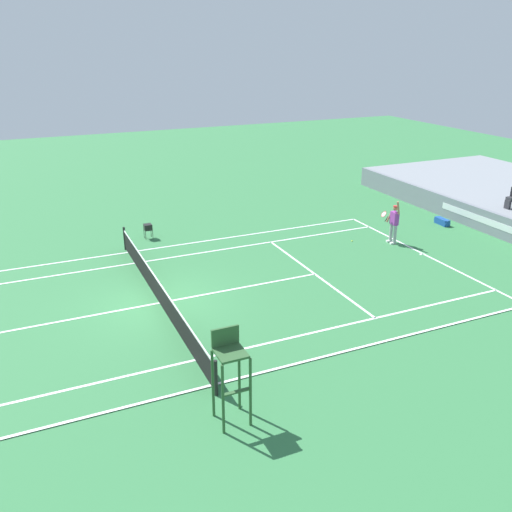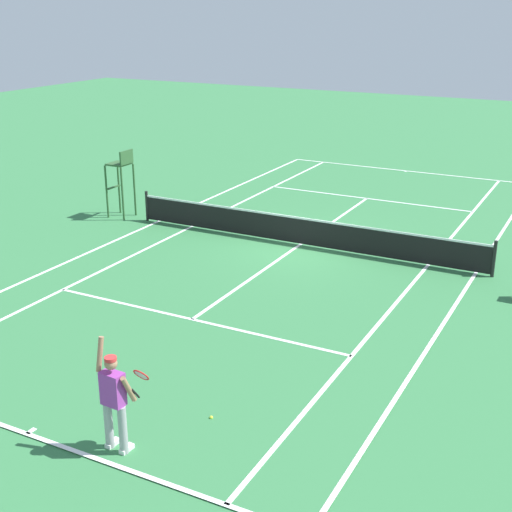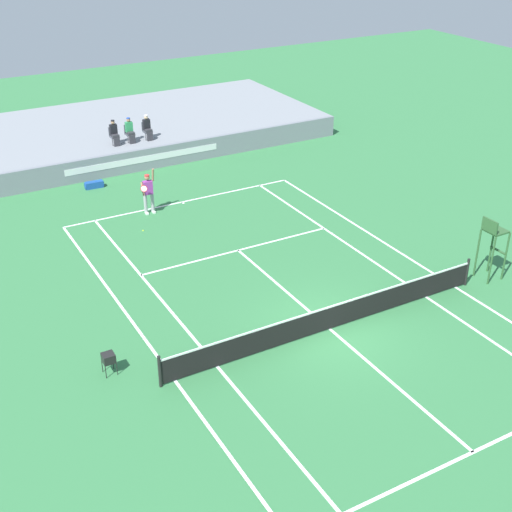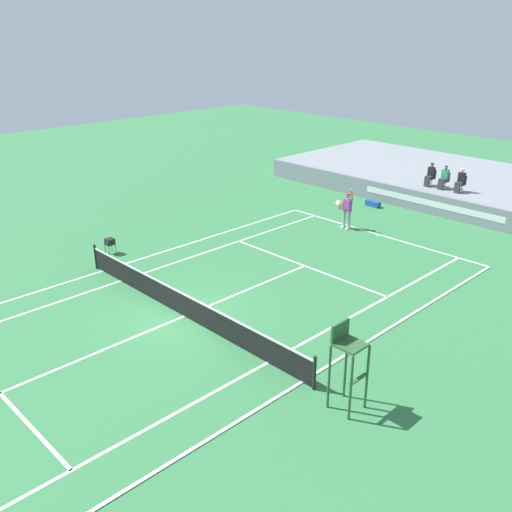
# 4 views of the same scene
# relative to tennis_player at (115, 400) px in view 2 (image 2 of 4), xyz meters

# --- Properties ---
(ground_plane) EXTENTS (80.00, 80.00, 0.00)m
(ground_plane) POSITION_rel_tennis_player_xyz_m (1.74, -11.50, -0.99)
(ground_plane) COLOR #337542
(court) EXTENTS (11.08, 23.88, 0.03)m
(court) POSITION_rel_tennis_player_xyz_m (1.74, -11.50, -0.98)
(court) COLOR #337542
(court) RESTS_ON ground
(net) EXTENTS (11.98, 0.10, 1.07)m
(net) POSITION_rel_tennis_player_xyz_m (1.74, -11.50, -0.47)
(net) COLOR black
(net) RESTS_ON ground
(tennis_player) EXTENTS (0.78, 0.62, 2.08)m
(tennis_player) POSITION_rel_tennis_player_xyz_m (0.00, 0.00, 0.00)
(tennis_player) COLOR #9E9EA3
(tennis_player) RESTS_ON ground
(tennis_ball) EXTENTS (0.07, 0.07, 0.07)m
(tennis_ball) POSITION_rel_tennis_player_xyz_m (-0.92, -1.58, -0.96)
(tennis_ball) COLOR #D1E533
(tennis_ball) RESTS_ON ground
(umpire_chair) EXTENTS (0.77, 0.77, 2.44)m
(umpire_chair) POSITION_rel_tennis_player_xyz_m (8.73, -11.50, 0.56)
(umpire_chair) COLOR #2D562D
(umpire_chair) RESTS_ON ground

